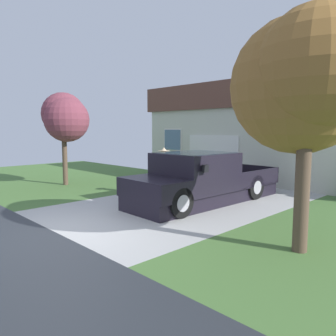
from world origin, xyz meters
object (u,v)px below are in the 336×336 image
Objects in this scene: neighbor_tree at (65,117)px; pickup_truck at (198,181)px; front_yard_tree at (305,80)px; house_with_garage at (275,130)px; person_with_hat at (164,168)px; handbag at (161,192)px.

pickup_truck is at bearing 11.40° from neighbor_tree.
front_yard_tree is 1.17× the size of neighbor_tree.
pickup_truck is 7.65m from house_with_garage.
person_with_hat is 7.37m from house_with_garage.
front_yard_tree is (5.52, -1.65, 2.22)m from person_with_hat.
front_yard_tree is at bearing -15.15° from handbag.
front_yard_tree reaches higher than pickup_truck.
neighbor_tree is at bearing -165.29° from handbag.
person_with_hat is at bearing 99.52° from handbag.
house_with_garage is at bearing 88.47° from handbag.
pickup_truck reaches higher than handbag.
pickup_truck is 1.70m from handbag.
neighbor_tree is (-4.44, -1.33, 1.81)m from person_with_hat.
handbag is 0.09× the size of front_yard_tree.
house_with_garage is at bearing 111.48° from person_with_hat.
person_with_hat is at bearing -2.19° from pickup_truck.
pickup_truck is at bearing 158.45° from front_yard_tree.
person_with_hat is 6.17m from front_yard_tree.
front_yard_tree is at bearing 160.07° from pickup_truck.
person_with_hat is at bearing 16.68° from neighbor_tree.
handbag is (0.03, -0.16, -0.84)m from person_with_hat.
pickup_truck is 4.86m from front_yard_tree.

